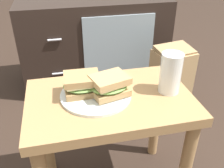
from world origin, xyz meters
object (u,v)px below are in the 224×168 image
object	(u,v)px
paper_bag	(170,80)
plate	(96,95)
sandwich_back	(109,86)
beer_glass	(170,74)
tv_cabinet	(94,41)
sandwich_front	(82,84)

from	to	relation	value
paper_bag	plate	bearing A→B (deg)	-138.33
sandwich_back	beer_glass	distance (m)	0.21
tv_cabinet	paper_bag	distance (m)	0.61
paper_bag	tv_cabinet	bearing A→B (deg)	127.36
sandwich_front	beer_glass	xyz separation A→B (m)	(0.30, -0.04, 0.03)
plate	beer_glass	xyz separation A→B (m)	(0.25, -0.02, 0.06)
tv_cabinet	beer_glass	world-z (taller)	beer_glass
paper_bag	sandwich_front	bearing A→B (deg)	-141.72
plate	beer_glass	size ratio (longest dim) A/B	1.70
sandwich_back	beer_glass	xyz separation A→B (m)	(0.21, -0.01, 0.02)
tv_cabinet	plate	world-z (taller)	tv_cabinet
plate	sandwich_back	bearing A→B (deg)	-22.68
sandwich_back	beer_glass	bearing A→B (deg)	-1.73
plate	sandwich_front	size ratio (longest dim) A/B	1.87
tv_cabinet	sandwich_back	xyz separation A→B (m)	(-0.10, -0.95, 0.22)
tv_cabinet	beer_glass	distance (m)	0.99
sandwich_front	sandwich_back	distance (m)	0.09
plate	sandwich_front	bearing A→B (deg)	157.32
beer_glass	paper_bag	distance (m)	0.63
plate	sandwich_front	world-z (taller)	sandwich_front
sandwich_front	sandwich_back	xyz separation A→B (m)	(0.08, -0.04, 0.00)
tv_cabinet	paper_bag	bearing A→B (deg)	-52.64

